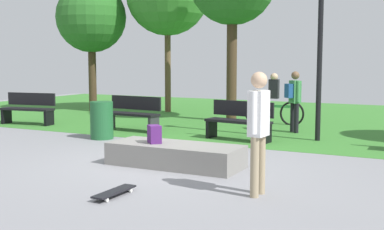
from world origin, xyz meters
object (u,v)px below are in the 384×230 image
Objects in this scene: backpack_on_ledge at (154,134)px; park_bench_far_right at (133,113)px; park_bench_far_left at (240,120)px; lamp_post at (321,17)px; tree_tall_oak at (91,18)px; skateboard_by_ledge at (114,192)px; pedestrian_with_backpack at (294,96)px; trash_bin at (102,120)px; park_bench_near_path at (29,108)px; concrete_ledge at (175,155)px; cyclist_on_bicycle at (274,102)px; skater_performing_trick at (258,124)px.

backpack_on_ledge is 0.20× the size of park_bench_far_right.
park_bench_far_left is 2.98m from lamp_post.
tree_tall_oak is (-6.92, 7.08, 2.80)m from backpack_on_ledge.
skateboard_by_ledge is 7.22m from pedestrian_with_backpack.
park_bench_near_path is at bearing 161.00° from trash_bin.
park_bench_far_left is at bearing 91.17° from concrete_ledge.
trash_bin is at bearing 147.85° from concrete_ledge.
park_bench_far_left is at bearing -27.46° from tree_tall_oak.
cyclist_on_bicycle reaches higher than concrete_ledge.
skater_performing_trick reaches higher than skateboard_by_ledge.
park_bench_far_right is 5.35m from lamp_post.
skateboard_by_ledge is (0.21, -2.13, -0.13)m from concrete_ledge.
lamp_post is at bearing 5.81° from park_bench_near_path.
park_bench_far_right is (-5.15, 4.60, -0.53)m from skater_performing_trick.
skateboard_by_ledge is (0.59, -2.05, -0.49)m from backpack_on_ledge.
park_bench_far_right is 3.12m from park_bench_far_left.
trash_bin is at bearing -172.65° from backpack_on_ledge.
skateboard_by_ledge is 5.23m from trash_bin.
concrete_ledge is 0.52× the size of tree_tall_oak.
park_bench_near_path reaches higher than backpack_on_ledge.
backpack_on_ledge is 0.40× the size of skateboard_by_ledge.
tree_tall_oak is 2.55× the size of cyclist_on_bicycle.
skater_performing_trick is 0.36× the size of lamp_post.
lamp_post is at bearing 68.30° from concrete_ledge.
trash_bin is 0.49× the size of cyclist_on_bicycle.
trash_bin is at bearing -156.09° from lamp_post.
trash_bin is 5.32m from cyclist_on_bicycle.
park_bench_near_path is (-8.59, 4.33, -0.53)m from skater_performing_trick.
park_bench_near_path is (-3.44, -0.26, 0.00)m from park_bench_far_right.
concrete_ledge is at bearing 95.76° from skateboard_by_ledge.
park_bench_near_path is at bearing -174.19° from lamp_post.
park_bench_far_right reaches higher than trash_bin.
park_bench_far_right is at bearing 94.51° from trash_bin.
trash_bin is (-4.65, -2.06, -2.40)m from lamp_post.
tree_tall_oak is at bearing 161.30° from lamp_post.
trash_bin is 4.91m from pedestrian_with_backpack.
backpack_on_ledge is 10.29m from tree_tall_oak.
skater_performing_trick reaches higher than park_bench_far_left.
skateboard_by_ledge is at bearing -84.24° from concrete_ledge.
cyclist_on_bicycle is at bearing 93.85° from park_bench_far_left.
park_bench_far_right is at bearing -157.67° from pedestrian_with_backpack.
concrete_ledge is 1.51× the size of pedestrian_with_backpack.
concrete_ledge is at bearing -111.70° from lamp_post.
tree_tall_oak reaches higher than trash_bin.
tree_tall_oak is at bearing 136.22° from concrete_ledge.
skater_performing_trick is at bearing -65.30° from park_bench_far_left.
trash_bin reaches higher than backpack_on_ledge.
tree_tall_oak is at bearing 129.87° from trash_bin.
skater_performing_trick reaches higher than park_bench_far_right.
lamp_post is (-0.38, 5.17, 1.83)m from skater_performing_trick.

